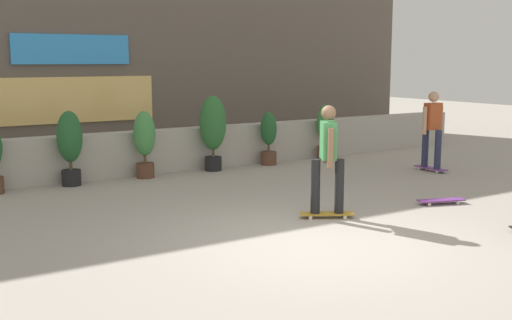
{
  "coord_description": "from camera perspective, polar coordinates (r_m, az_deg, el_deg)",
  "views": [
    {
      "loc": [
        -4.93,
        -6.24,
        2.36
      ],
      "look_at": [
        0.0,
        1.5,
        0.9
      ],
      "focal_mm": 44.44,
      "sensor_mm": 36.0,
      "label": 1
    }
  ],
  "objects": [
    {
      "name": "potted_plant_2",
      "position": [
        12.36,
        -16.41,
        1.48
      ],
      "size": [
        0.47,
        0.47,
        1.42
      ],
      "color": "black",
      "rests_on": "ground"
    },
    {
      "name": "potted_plant_6",
      "position": [
        15.21,
        6.24,
        2.8
      ],
      "size": [
        0.41,
        0.41,
        1.3
      ],
      "color": "brown",
      "rests_on": "ground"
    },
    {
      "name": "potted_plant_4",
      "position": [
        13.5,
        -3.9,
        3.01
      ],
      "size": [
        0.57,
        0.57,
        1.61
      ],
      "color": "black",
      "rests_on": "ground"
    },
    {
      "name": "potted_plant_5",
      "position": [
        14.27,
        1.14,
        2.09
      ],
      "size": [
        0.37,
        0.37,
        1.2
      ],
      "color": "brown",
      "rests_on": "ground"
    },
    {
      "name": "building_backdrop",
      "position": [
        17.0,
        -15.92,
        11.69
      ],
      "size": [
        20.0,
        2.08,
        6.5
      ],
      "color": "#60564C",
      "rests_on": "ground"
    },
    {
      "name": "skater_by_wall_left",
      "position": [
        13.93,
        15.59,
        2.86
      ],
      "size": [
        0.56,
        0.8,
        1.7
      ],
      "color": "#72338C",
      "rests_on": "ground"
    },
    {
      "name": "potted_plant_3",
      "position": [
        12.86,
        -10.01,
        1.76
      ],
      "size": [
        0.44,
        0.44,
        1.35
      ],
      "color": "brown",
      "rests_on": "ground"
    },
    {
      "name": "skateboard_near_camera",
      "position": [
        10.9,
        16.33,
        -3.5
      ],
      "size": [
        0.82,
        0.45,
        0.08
      ],
      "color": "#72338C",
      "rests_on": "ground"
    },
    {
      "name": "skater_foreground",
      "position": [
        9.45,
        6.49,
        0.34
      ],
      "size": [
        0.79,
        0.57,
        1.7
      ],
      "color": "#BF8C26",
      "rests_on": "ground"
    },
    {
      "name": "ground_plane",
      "position": [
        8.3,
        5.62,
        -7.53
      ],
      "size": [
        48.0,
        48.0,
        0.0
      ],
      "primitive_type": "plane",
      "color": "#A8A093"
    },
    {
      "name": "planter_wall",
      "position": [
        13.34,
        -10.44,
        0.65
      ],
      "size": [
        18.0,
        0.4,
        0.9
      ],
      "primitive_type": "cube",
      "color": "#B2ADA3",
      "rests_on": "ground"
    }
  ]
}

